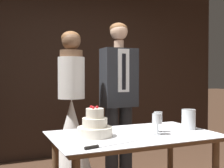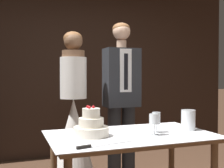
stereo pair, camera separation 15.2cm
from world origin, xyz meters
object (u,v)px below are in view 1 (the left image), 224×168
object	(u,v)px
wine_glass_near	(157,120)
groom	(119,95)
hurricane_candle	(189,120)
bride	(72,133)
wine_glass_middle	(158,119)
cake_table	(134,145)
tiered_cake	(95,126)
cake_knife	(103,146)

from	to	relation	value
wine_glass_near	groom	size ratio (longest dim) A/B	0.09
hurricane_candle	bride	xyz separation A→B (m)	(-0.80, 0.90, -0.21)
wine_glass_middle	bride	bearing A→B (deg)	118.81
cake_table	tiered_cake	distance (m)	0.36
groom	tiered_cake	bearing A→B (deg)	-125.03
cake_table	wine_glass_near	bearing A→B (deg)	-34.05
tiered_cake	cake_knife	bearing A→B (deg)	-101.00
wine_glass_near	wine_glass_middle	size ratio (longest dim) A/B	1.00
tiered_cake	wine_glass_near	world-z (taller)	tiered_cake
wine_glass_near	tiered_cake	bearing A→B (deg)	164.07
groom	wine_glass_middle	bearing A→B (deg)	-93.45
wine_glass_middle	tiered_cake	bearing A→B (deg)	174.69
groom	cake_table	bearing A→B (deg)	-107.31
wine_glass_middle	hurricane_candle	world-z (taller)	hurricane_candle
wine_glass_middle	groom	bearing A→B (deg)	86.55
hurricane_candle	groom	xyz separation A→B (m)	(-0.25, 0.90, 0.17)
cake_table	bride	xyz separation A→B (m)	(-0.27, 0.88, -0.04)
tiered_cake	wine_glass_middle	size ratio (longest dim) A/B	1.62
tiered_cake	bride	bearing A→B (deg)	86.90
cake_knife	bride	bearing A→B (deg)	72.04
cake_knife	tiered_cake	bearing A→B (deg)	66.35
tiered_cake	wine_glass_near	size ratio (longest dim) A/B	1.63
wine_glass_near	bride	world-z (taller)	bride
hurricane_candle	cake_knife	bearing A→B (deg)	-163.33
hurricane_candle	bride	bearing A→B (deg)	131.65
cake_knife	wine_glass_near	bearing A→B (deg)	6.84
cake_table	wine_glass_middle	xyz separation A→B (m)	(0.22, -0.02, 0.20)
cake_knife	hurricane_candle	bearing A→B (deg)	4.02
cake_table	bride	world-z (taller)	bride
wine_glass_middle	groom	size ratio (longest dim) A/B	0.09
tiered_cake	wine_glass_near	xyz separation A→B (m)	(0.47, -0.14, 0.04)
tiered_cake	cake_knife	size ratio (longest dim) A/B	0.63
tiered_cake	bride	size ratio (longest dim) A/B	0.16
wine_glass_near	wine_glass_middle	bearing A→B (deg)	51.70
cake_knife	wine_glass_near	size ratio (longest dim) A/B	2.60
tiered_cake	groom	distance (m)	1.05
cake_table	wine_glass_near	xyz separation A→B (m)	(0.15, -0.10, 0.21)
wine_glass_near	cake_table	bearing A→B (deg)	145.95
wine_glass_middle	wine_glass_near	bearing A→B (deg)	-128.30
cake_table	bride	bearing A→B (deg)	107.30
wine_glass_near	groom	bearing A→B (deg)	82.98
tiered_cake	cake_table	bearing A→B (deg)	-5.65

